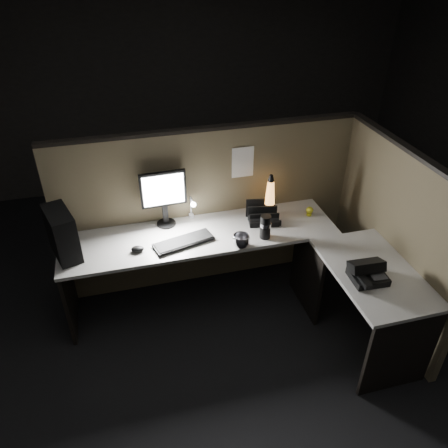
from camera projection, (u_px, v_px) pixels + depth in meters
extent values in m
plane|color=black|center=(236.00, 344.00, 3.60)|extent=(6.00, 6.00, 0.00)
plane|color=#282623|center=(169.00, 81.00, 5.27)|extent=(6.00, 0.00, 6.00)
cube|color=brown|center=(209.00, 209.00, 3.93)|extent=(2.66, 0.06, 1.50)
cube|color=brown|center=(391.00, 239.00, 3.55)|extent=(0.06, 1.66, 1.50)
cube|color=beige|center=(200.00, 235.00, 3.66)|extent=(2.30, 0.60, 0.03)
cube|color=beige|center=(374.00, 272.00, 3.25)|extent=(0.60, 1.00, 0.03)
cube|color=black|center=(69.00, 291.00, 3.62)|extent=(0.03, 0.55, 0.70)
cube|color=black|center=(400.00, 354.00, 3.07)|extent=(0.55, 0.03, 0.70)
cube|color=black|center=(307.00, 274.00, 3.80)|extent=(0.03, 0.55, 0.70)
cube|color=black|center=(62.00, 234.00, 3.31)|extent=(0.27, 0.40, 0.39)
cylinder|color=black|center=(166.00, 224.00, 3.76)|extent=(0.16, 0.16, 0.01)
cube|color=black|center=(165.00, 213.00, 3.73)|extent=(0.05, 0.04, 0.18)
cube|color=black|center=(163.00, 189.00, 3.59)|extent=(0.38, 0.05, 0.31)
cube|color=white|center=(164.00, 190.00, 3.58)|extent=(0.34, 0.02, 0.26)
cube|color=black|center=(184.00, 242.00, 3.53)|extent=(0.51, 0.28, 0.02)
ellipsoid|color=black|center=(137.00, 249.00, 3.44)|extent=(0.11, 0.09, 0.04)
cube|color=white|center=(191.00, 216.00, 3.85)|extent=(0.04, 0.05, 0.03)
cylinder|color=white|center=(191.00, 206.00, 3.80)|extent=(0.01, 0.01, 0.18)
cylinder|color=white|center=(192.00, 200.00, 3.70)|extent=(0.01, 0.12, 0.01)
sphere|color=white|center=(193.00, 205.00, 3.65)|extent=(0.04, 0.04, 0.04)
cube|color=black|center=(263.00, 218.00, 3.80)|extent=(0.29, 0.27, 0.05)
cube|color=black|center=(264.00, 216.00, 3.75)|extent=(0.25, 0.06, 0.09)
cube|color=black|center=(260.00, 206.00, 3.82)|extent=(0.25, 0.06, 0.17)
cone|color=black|center=(269.00, 210.00, 3.85)|extent=(0.11, 0.11, 0.13)
cone|color=orange|center=(270.00, 192.00, 3.75)|extent=(0.09, 0.09, 0.22)
sphere|color=#9A6116|center=(270.00, 199.00, 3.79)|extent=(0.04, 0.04, 0.04)
sphere|color=#9A6116|center=(270.00, 191.00, 3.75)|extent=(0.03, 0.03, 0.03)
cone|color=black|center=(271.00, 178.00, 3.68)|extent=(0.06, 0.06, 0.06)
cylinder|color=black|center=(265.00, 227.00, 3.55)|extent=(0.09, 0.09, 0.21)
imported|color=#B0B0B7|center=(241.00, 241.00, 3.47)|extent=(0.18, 0.18, 0.11)
sphere|color=yellow|center=(310.00, 210.00, 3.86)|extent=(0.06, 0.06, 0.06)
cube|color=white|center=(243.00, 162.00, 3.72)|extent=(0.19, 0.00, 0.27)
cube|color=black|center=(368.00, 277.00, 3.15)|extent=(0.26, 0.23, 0.05)
cube|color=black|center=(366.00, 266.00, 3.14)|extent=(0.25, 0.16, 0.11)
cube|color=black|center=(363.00, 280.00, 3.07)|extent=(0.06, 0.18, 0.04)
cube|color=#3F3F42|center=(378.00, 275.00, 3.11)|extent=(0.11, 0.11, 0.00)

